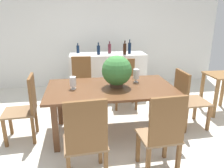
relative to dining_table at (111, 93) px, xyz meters
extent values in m
plane|color=silver|center=(0.00, -0.05, -0.66)|extent=(7.04, 7.04, 0.00)
cube|color=white|center=(0.00, 2.55, 0.64)|extent=(6.40, 0.10, 2.60)
cube|color=brown|center=(0.00, 0.00, 0.08)|extent=(1.91, 1.09, 0.03)
cube|color=brown|center=(-0.81, -0.40, -0.30)|extent=(0.08, 0.08, 0.73)
cube|color=brown|center=(0.81, -0.40, -0.30)|extent=(0.08, 0.08, 0.73)
cube|color=brown|center=(-0.81, 0.40, -0.30)|extent=(0.08, 0.08, 0.73)
cube|color=brown|center=(0.81, 0.40, -0.30)|extent=(0.08, 0.08, 0.73)
cube|color=brown|center=(1.56, -0.20, -0.45)|extent=(0.05, 0.05, 0.43)
cube|color=brown|center=(1.55, 0.21, -0.45)|extent=(0.05, 0.05, 0.43)
cube|color=brown|center=(1.16, -0.21, -0.45)|extent=(0.05, 0.05, 0.43)
cube|color=brown|center=(1.15, 0.20, -0.45)|extent=(0.05, 0.05, 0.43)
cube|color=olive|center=(1.35, 0.00, -0.22)|extent=(0.49, 0.49, 0.03)
cube|color=brown|center=(1.14, -0.01, 0.04)|extent=(0.05, 0.44, 0.50)
cube|color=brown|center=(0.23, 0.78, -0.45)|extent=(0.05, 0.05, 0.43)
cube|color=brown|center=(0.61, 0.76, -0.45)|extent=(0.05, 0.05, 0.43)
cube|color=brown|center=(0.25, 1.13, -0.45)|extent=(0.05, 0.05, 0.43)
cube|color=brown|center=(0.64, 1.10, -0.45)|extent=(0.05, 0.05, 0.43)
cube|color=olive|center=(0.43, 0.94, -0.22)|extent=(0.49, 0.45, 0.03)
cube|color=brown|center=(0.44, 1.13, 0.04)|extent=(0.43, 0.07, 0.49)
cube|color=brown|center=(-0.61, 0.79, -0.45)|extent=(0.05, 0.05, 0.43)
cube|color=brown|center=(-0.28, 0.76, -0.45)|extent=(0.05, 0.05, 0.43)
cube|color=brown|center=(-0.58, 1.12, -0.45)|extent=(0.05, 0.05, 0.43)
cube|color=brown|center=(-0.25, 1.09, -0.45)|extent=(0.05, 0.05, 0.43)
cube|color=olive|center=(-0.43, 0.94, -0.22)|extent=(0.44, 0.44, 0.03)
cube|color=brown|center=(-0.41, 1.12, 0.08)|extent=(0.37, 0.07, 0.57)
cube|color=brown|center=(-1.56, 0.16, -0.45)|extent=(0.05, 0.05, 0.43)
cube|color=brown|center=(-1.54, -0.18, -0.45)|extent=(0.05, 0.05, 0.43)
cube|color=brown|center=(-1.17, 0.18, -0.45)|extent=(0.05, 0.05, 0.43)
cube|color=brown|center=(-1.15, -0.16, -0.45)|extent=(0.05, 0.05, 0.43)
cube|color=olive|center=(-1.35, 0.00, -0.22)|extent=(0.48, 0.45, 0.03)
cube|color=brown|center=(-1.15, 0.01, 0.06)|extent=(0.06, 0.39, 0.53)
cube|color=brown|center=(-0.25, -0.75, -0.45)|extent=(0.05, 0.05, 0.43)
cube|color=brown|center=(-0.64, -0.78, -0.45)|extent=(0.05, 0.05, 0.43)
cube|color=brown|center=(-0.22, -1.11, -0.45)|extent=(0.05, 0.05, 0.43)
cube|color=olive|center=(-0.43, -0.94, -0.22)|extent=(0.50, 0.47, 0.03)
cube|color=brown|center=(-0.42, -1.14, 0.08)|extent=(0.44, 0.07, 0.57)
cube|color=brown|center=(0.60, -0.76, -0.45)|extent=(0.05, 0.05, 0.43)
cube|color=brown|center=(0.23, -0.79, -0.45)|extent=(0.05, 0.05, 0.43)
cube|color=brown|center=(0.63, -1.10, -0.45)|extent=(0.05, 0.05, 0.43)
cube|color=brown|center=(0.26, -1.12, -0.45)|extent=(0.05, 0.05, 0.43)
cube|color=olive|center=(0.43, -0.94, -0.22)|extent=(0.47, 0.44, 0.03)
cube|color=brown|center=(0.44, -1.13, 0.07)|extent=(0.41, 0.07, 0.56)
cylinder|color=#4C3828|center=(0.09, 0.00, 0.14)|extent=(0.19, 0.19, 0.09)
sphere|color=#387538|center=(0.09, 0.00, 0.35)|extent=(0.45, 0.45, 0.45)
sphere|color=silver|center=(0.22, -0.13, 0.32)|extent=(0.04, 0.04, 0.04)
sphere|color=silver|center=(-0.03, 0.13, 0.43)|extent=(0.04, 0.04, 0.04)
sphere|color=silver|center=(0.21, -0.14, 0.30)|extent=(0.06, 0.06, 0.06)
sphere|color=silver|center=(-0.06, 0.15, 0.40)|extent=(0.05, 0.05, 0.05)
sphere|color=silver|center=(0.24, 0.07, 0.48)|extent=(0.05, 0.05, 0.05)
cylinder|color=silver|center=(-0.56, 0.00, 0.10)|extent=(0.08, 0.08, 0.01)
cylinder|color=silver|center=(-0.56, 0.00, 0.12)|extent=(0.03, 0.03, 0.03)
cylinder|color=silver|center=(-0.56, 0.00, 0.21)|extent=(0.10, 0.10, 0.14)
cylinder|color=silver|center=(0.44, 0.19, 0.10)|extent=(0.07, 0.07, 0.01)
cylinder|color=silver|center=(0.44, 0.19, 0.13)|extent=(0.02, 0.02, 0.04)
cylinder|color=silver|center=(0.44, 0.19, 0.23)|extent=(0.10, 0.10, 0.16)
cylinder|color=silver|center=(0.28, 0.35, 0.10)|extent=(0.06, 0.06, 0.00)
cylinder|color=silver|center=(0.28, 0.35, 0.14)|extent=(0.01, 0.01, 0.08)
cone|color=silver|center=(0.28, 0.35, 0.21)|extent=(0.08, 0.08, 0.07)
cube|color=white|center=(0.17, 1.65, -0.18)|extent=(1.65, 0.60, 0.97)
cylinder|color=black|center=(0.52, 1.48, 0.42)|extent=(0.07, 0.07, 0.23)
cylinder|color=black|center=(0.52, 1.48, 0.57)|extent=(0.03, 0.03, 0.06)
cylinder|color=#0F1E38|center=(-0.03, 1.57, 0.40)|extent=(0.07, 0.07, 0.19)
cylinder|color=#0F1E38|center=(-0.03, 1.57, 0.53)|extent=(0.03, 0.03, 0.07)
cylinder|color=#0F1E38|center=(-0.47, 1.83, 0.39)|extent=(0.06, 0.06, 0.16)
cylinder|color=#0F1E38|center=(-0.47, 1.83, 0.50)|extent=(0.03, 0.03, 0.05)
cylinder|color=#0F1E38|center=(0.65, 1.58, 0.42)|extent=(0.07, 0.07, 0.23)
cylinder|color=#0F1E38|center=(0.65, 1.58, 0.58)|extent=(0.02, 0.02, 0.07)
cylinder|color=#511E28|center=(0.22, 1.69, 0.41)|extent=(0.07, 0.07, 0.20)
cylinder|color=#511E28|center=(0.22, 1.69, 0.54)|extent=(0.03, 0.03, 0.06)
cube|color=brown|center=(2.15, 0.44, 0.07)|extent=(0.53, 0.54, 0.02)
cube|color=brown|center=(1.93, 0.21, -0.30)|extent=(0.05, 0.05, 0.72)
cube|color=brown|center=(1.93, 0.67, -0.30)|extent=(0.05, 0.05, 0.72)
cube|color=brown|center=(2.38, 0.67, -0.30)|extent=(0.05, 0.05, 0.72)
camera|label=1|loc=(-0.46, -3.10, 1.17)|focal=35.19mm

